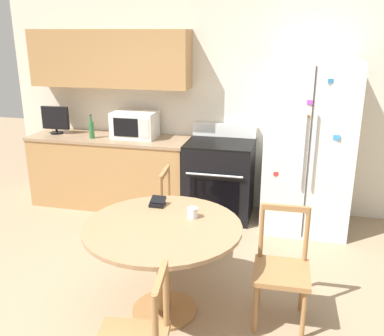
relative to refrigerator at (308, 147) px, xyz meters
name	(u,v)px	position (x,y,z in m)	size (l,w,h in m)	color
ground_plane	(140,332)	(-1.19, -2.20, -0.94)	(14.00, 14.00, 0.00)	#9E8466
back_wall	(185,92)	(-1.50, 0.40, 0.50)	(5.20, 0.44, 2.60)	silver
kitchen_counter	(111,171)	(-2.40, 0.09, -0.49)	(2.02, 0.64, 0.90)	#AD7F4C
refrigerator	(308,147)	(0.00, 0.00, 0.00)	(0.93, 0.79, 1.88)	white
oven_range	(219,179)	(-0.99, 0.07, -0.47)	(0.78, 0.68, 1.08)	black
microwave	(135,125)	(-2.07, 0.14, 0.12)	(0.53, 0.37, 0.32)	white
countertop_tv	(55,119)	(-3.13, 0.10, 0.15)	(0.36, 0.16, 0.35)	black
counter_bottle	(92,129)	(-2.57, -0.02, 0.07)	(0.06, 0.06, 0.29)	#2D6B38
dining_table	(163,243)	(-1.09, -1.91, -0.32)	(1.21, 1.21, 0.77)	#997551
dining_chair_far	(181,216)	(-1.18, -1.01, -0.51)	(0.46, 0.46, 0.90)	#9E7042
dining_chair_right	(282,270)	(-0.18, -1.79, -0.51)	(0.43, 0.43, 0.90)	#9E7042
candle_glass	(193,213)	(-0.90, -1.73, -0.14)	(0.08, 0.08, 0.08)	silver
wallet	(158,202)	(-1.24, -1.56, -0.15)	(0.12, 0.13, 0.07)	black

